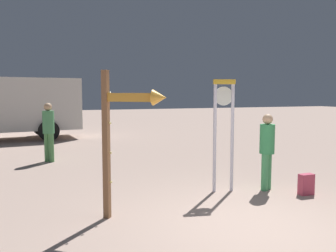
# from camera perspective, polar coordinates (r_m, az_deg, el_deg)

# --- Properties ---
(ground_plane) EXTENTS (80.00, 80.00, 0.00)m
(ground_plane) POSITION_cam_1_polar(r_m,az_deg,el_deg) (5.95, 13.98, -15.50)
(ground_plane) COLOR tan
(standing_clock) EXTENTS (0.47, 0.18, 2.39)m
(standing_clock) POSITION_cam_1_polar(r_m,az_deg,el_deg) (7.55, 8.96, 0.35)
(standing_clock) COLOR silver
(standing_clock) RESTS_ON ground_plane
(arrow_sign) EXTENTS (0.97, 0.85, 2.48)m
(arrow_sign) POSITION_cam_1_polar(r_m,az_deg,el_deg) (5.75, -6.88, 0.28)
(arrow_sign) COLOR #916442
(arrow_sign) RESTS_ON ground_plane
(person_near_clock) EXTENTS (0.32, 0.32, 1.65)m
(person_near_clock) POSITION_cam_1_polar(r_m,az_deg,el_deg) (7.93, 15.67, -3.40)
(person_near_clock) COLOR #47A060
(person_near_clock) RESTS_ON ground_plane
(backpack) EXTENTS (0.31, 0.20, 0.43)m
(backpack) POSITION_cam_1_polar(r_m,az_deg,el_deg) (7.95, 21.35, -8.77)
(backpack) COLOR #C3435C
(backpack) RESTS_ON ground_plane
(person_distant) EXTENTS (0.35, 0.35, 1.81)m
(person_distant) POSITION_cam_1_polar(r_m,az_deg,el_deg) (11.36, -18.70, -0.47)
(person_distant) COLOR #509050
(person_distant) RESTS_ON ground_plane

